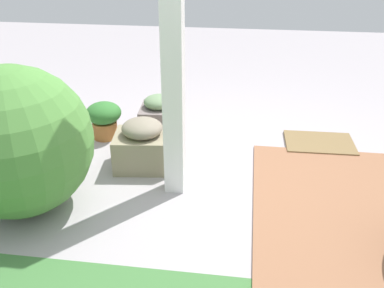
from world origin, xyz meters
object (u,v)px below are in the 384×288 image
Objects in this scene: stone_planter_near at (143,145)px; terracotta_pot_spiky at (28,112)px; stone_planter_nearest at (160,117)px; terracotta_pot_broad at (104,118)px; round_shrub at (16,142)px; porch_pillar at (173,55)px; doormat at (319,143)px.

terracotta_pot_spiky is at bearing -19.34° from stone_planter_near.
stone_planter_nearest is 0.54m from terracotta_pot_broad.
terracotta_pot_spiky reaches higher than stone_planter_near.
terracotta_pot_broad is at bearing -99.48° from round_shrub.
stone_planter_nearest is at bearing -71.32° from porch_pillar.
stone_planter_nearest is 0.81× the size of terracotta_pot_spiky.
terracotta_pot_spiky reaches higher than stone_planter_nearest.
stone_planter_near is (0.33, -0.31, -0.87)m from porch_pillar.
terracotta_pot_broad is (0.84, -0.81, -0.87)m from porch_pillar.
stone_planter_near is 0.99× the size of terracotta_pot_spiky.
porch_pillar is 5.06× the size of stone_planter_nearest.
stone_planter_near is 1.69m from doormat.
terracotta_pot_spiky is (1.25, -0.44, 0.05)m from stone_planter_near.
porch_pillar is at bearing 136.51° from stone_planter_near.
doormat is (-2.07, -0.12, -0.19)m from terracotta_pot_broad.
porch_pillar reaches higher than round_shrub.
round_shrub is at bearing 61.63° from stone_planter_nearest.
terracotta_pot_broad reaches higher than doormat.
terracotta_pot_spiky is at bearing -25.43° from porch_pillar.
round_shrub is at bearing 30.22° from doormat.
doormat is at bearing -176.58° from terracotta_pot_broad.
terracotta_pot_spiky is (1.27, 0.19, 0.06)m from stone_planter_nearest.
stone_planter_near reaches higher than stone_planter_nearest.
terracotta_pot_broad is at bearing -175.73° from terracotta_pot_spiky.
terracotta_pot_broad is at bearing -44.01° from porch_pillar.
round_shrub is 2.68m from doormat.
stone_planter_nearest reaches higher than terracotta_pot_broad.
porch_pillar is at bearing 37.19° from doormat.
stone_planter_nearest is 0.40× the size of round_shrub.
round_shrub is at bearing 80.52° from terracotta_pot_broad.
stone_planter_near is at bearing -135.25° from round_shrub.
porch_pillar is 1.87m from doormat.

